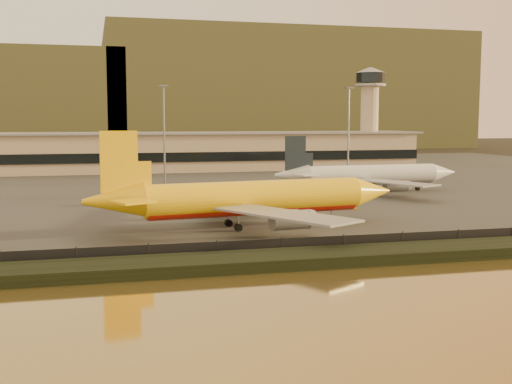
# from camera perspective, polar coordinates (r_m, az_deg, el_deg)

# --- Properties ---
(ground) EXTENTS (900.00, 900.00, 0.00)m
(ground) POSITION_cam_1_polar(r_m,az_deg,el_deg) (92.14, 3.59, -4.01)
(ground) COLOR black
(ground) RESTS_ON ground
(embankment) EXTENTS (320.00, 7.00, 1.40)m
(embankment) POSITION_cam_1_polar(r_m,az_deg,el_deg) (76.31, 7.53, -5.70)
(embankment) COLOR black
(embankment) RESTS_ON ground
(tarmac) EXTENTS (320.00, 220.00, 0.20)m
(tarmac) POSITION_cam_1_polar(r_m,az_deg,el_deg) (184.11, -5.50, 1.20)
(tarmac) COLOR #2D2D2D
(tarmac) RESTS_ON ground
(perimeter_fence) EXTENTS (300.00, 0.05, 2.20)m
(perimeter_fence) POSITION_cam_1_polar(r_m,az_deg,el_deg) (79.84, 6.46, -4.71)
(perimeter_fence) COLOR black
(perimeter_fence) RESTS_ON tarmac
(terminal_building) EXTENTS (202.00, 25.00, 12.60)m
(terminal_building) POSITION_cam_1_polar(r_m,az_deg,el_deg) (212.46, -10.67, 3.47)
(terminal_building) COLOR tan
(terminal_building) RESTS_ON tarmac
(control_tower) EXTENTS (11.20, 11.20, 35.50)m
(control_tower) POSITION_cam_1_polar(r_m,az_deg,el_deg) (238.32, 10.07, 7.49)
(control_tower) COLOR tan
(control_tower) RESTS_ON tarmac
(apron_light_masts) EXTENTS (152.20, 12.20, 25.40)m
(apron_light_masts) POSITION_cam_1_polar(r_m,az_deg,el_deg) (166.85, 0.62, 6.06)
(apron_light_masts) COLOR slate
(apron_light_masts) RESTS_ON tarmac
(distant_hills) EXTENTS (470.00, 160.00, 70.00)m
(distant_hills) POSITION_cam_1_polar(r_m,az_deg,el_deg) (426.56, -13.44, 8.18)
(distant_hills) COLOR brown
(distant_hills) RESTS_ON ground
(dhl_cargo_jet) EXTENTS (50.12, 48.73, 14.97)m
(dhl_cargo_jet) POSITION_cam_1_polar(r_m,az_deg,el_deg) (98.11, -0.57, -0.61)
(dhl_cargo_jet) COLOR yellow
(dhl_cargo_jet) RESTS_ON tarmac
(white_narrowbody_jet) EXTENTS (45.35, 44.30, 13.04)m
(white_narrowbody_jet) POSITION_cam_1_polar(r_m,az_deg,el_deg) (149.27, 9.97, 1.47)
(white_narrowbody_jet) COLOR silver
(white_narrowbody_jet) RESTS_ON tarmac
(gse_vehicle_yellow) EXTENTS (4.46, 2.87, 1.86)m
(gse_vehicle_yellow) POSITION_cam_1_polar(r_m,az_deg,el_deg) (120.83, 7.91, -1.04)
(gse_vehicle_yellow) COLOR yellow
(gse_vehicle_yellow) RESTS_ON tarmac
(gse_vehicle_white) EXTENTS (4.98, 3.54, 2.05)m
(gse_vehicle_white) POSITION_cam_1_polar(r_m,az_deg,el_deg) (127.08, -10.97, -0.69)
(gse_vehicle_white) COLOR silver
(gse_vehicle_white) RESTS_ON tarmac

